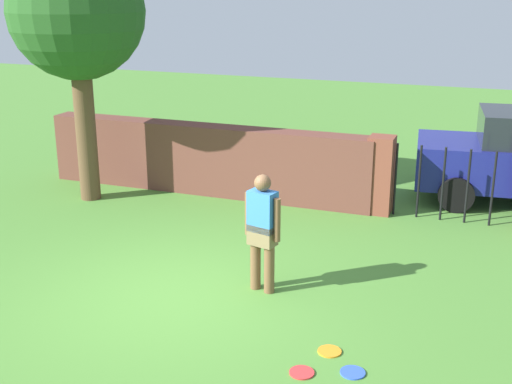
# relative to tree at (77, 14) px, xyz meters

# --- Properties ---
(ground_plane) EXTENTS (40.00, 40.00, 0.00)m
(ground_plane) POSITION_rel_tree_xyz_m (3.42, -3.18, -3.41)
(ground_plane) COLOR #4C8433
(brick_wall) EXTENTS (6.58, 0.50, 1.35)m
(brick_wall) POSITION_rel_tree_xyz_m (1.92, 1.11, -2.74)
(brick_wall) COLOR brown
(brick_wall) RESTS_ON ground
(tree) EXTENTS (2.42, 2.42, 4.68)m
(tree) POSITION_rel_tree_xyz_m (0.00, 0.00, 0.00)
(tree) COLOR brown
(tree) RESTS_ON ground
(person) EXTENTS (0.53, 0.30, 1.62)m
(person) POSITION_rel_tree_xyz_m (4.44, -2.57, -2.51)
(person) COLOR brown
(person) RESTS_ON ground
(fence_gate) EXTENTS (3.01, 0.44, 1.40)m
(fence_gate) POSITION_rel_tree_xyz_m (6.59, 1.11, -2.71)
(fence_gate) COLOR brown
(fence_gate) RESTS_ON ground
(frisbee_red) EXTENTS (0.27, 0.27, 0.02)m
(frisbee_red) POSITION_rel_tree_xyz_m (5.52, -4.30, -3.40)
(frisbee_red) COLOR red
(frisbee_red) RESTS_ON ground
(frisbee_blue) EXTENTS (0.27, 0.27, 0.02)m
(frisbee_blue) POSITION_rel_tree_xyz_m (6.03, -4.11, -3.40)
(frisbee_blue) COLOR blue
(frisbee_blue) RESTS_ON ground
(frisbee_orange) EXTENTS (0.27, 0.27, 0.02)m
(frisbee_orange) POSITION_rel_tree_xyz_m (5.69, -3.79, -3.40)
(frisbee_orange) COLOR orange
(frisbee_orange) RESTS_ON ground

